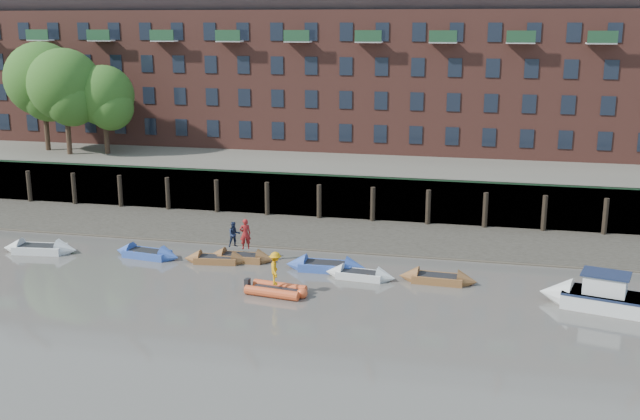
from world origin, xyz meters
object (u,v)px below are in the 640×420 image
(person_rower_a, at_px, (245,234))
(rowboat_6, at_px, (438,279))
(person_rower_b, at_px, (234,234))
(rowboat_4, at_px, (326,266))
(rowboat_3, at_px, (241,258))
(rib_tender, at_px, (278,290))
(rowboat_1, at_px, (147,254))
(motor_launch, at_px, (592,295))
(person_rib_crew, at_px, (275,268))
(rowboat_2, at_px, (217,259))
(rowboat_0, at_px, (40,249))
(rowboat_5, at_px, (360,275))

(person_rower_a, bearing_deg, rowboat_6, 148.81)
(person_rower_b, bearing_deg, rowboat_4, -39.40)
(rowboat_3, relative_size, rib_tender, 1.25)
(rowboat_1, bearing_deg, rib_tender, -16.84)
(motor_launch, xyz_separation_m, person_rower_b, (-20.38, 3.48, 0.99))
(rowboat_4, relative_size, person_rib_crew, 2.69)
(person_rower_b, bearing_deg, rowboat_1, 155.57)
(rib_tender, bearing_deg, person_rib_crew, 165.45)
(rowboat_2, relative_size, motor_launch, 0.66)
(rowboat_2, height_order, rowboat_4, rowboat_4)
(motor_launch, distance_m, person_rower_b, 20.70)
(rowboat_4, distance_m, person_rib_crew, 4.93)
(rowboat_3, xyz_separation_m, motor_launch, (19.93, -3.32, 0.41))
(rowboat_3, distance_m, person_rower_a, 1.59)
(person_rower_a, bearing_deg, person_rib_crew, 98.53)
(rowboat_0, bearing_deg, rib_tender, -19.49)
(rowboat_0, relative_size, rowboat_5, 1.19)
(rowboat_6, bearing_deg, rowboat_1, -179.64)
(rowboat_2, relative_size, person_rower_b, 2.62)
(rowboat_4, height_order, rowboat_6, rowboat_4)
(rowboat_2, distance_m, person_rower_b, 1.85)
(rowboat_1, distance_m, rowboat_3, 5.95)
(motor_launch, relative_size, person_rower_b, 3.97)
(rib_tender, bearing_deg, rowboat_3, 135.12)
(rowboat_2, height_order, motor_launch, motor_launch)
(rowboat_1, bearing_deg, rowboat_2, 7.26)
(rowboat_3, xyz_separation_m, rowboat_4, (5.45, -0.60, 0.03))
(motor_launch, relative_size, person_rower_a, 3.34)
(rowboat_2, relative_size, rowboat_4, 0.85)
(rib_tender, bearing_deg, rowboat_4, 78.27)
(person_rower_a, distance_m, person_rib_crew, 5.96)
(rowboat_0, bearing_deg, person_rib_crew, -19.40)
(rowboat_2, bearing_deg, person_rib_crew, -47.49)
(rowboat_0, height_order, rowboat_3, rowboat_0)
(rowboat_2, relative_size, rowboat_6, 0.93)
(rowboat_1, relative_size, rib_tender, 1.34)
(rowboat_2, xyz_separation_m, person_rower_a, (1.68, 0.56, 1.56))
(rowboat_2, xyz_separation_m, rib_tender, (5.14, -4.45, 0.04))
(person_rower_b, bearing_deg, rowboat_3, -51.45)
(rowboat_4, relative_size, motor_launch, 0.77)
(rowboat_5, height_order, person_rower_b, person_rower_b)
(motor_launch, bearing_deg, rowboat_1, 8.27)
(rowboat_4, bearing_deg, rowboat_6, -7.29)
(rowboat_3, relative_size, rowboat_6, 0.97)
(person_rib_crew, bearing_deg, rowboat_6, -81.46)
(rowboat_0, height_order, rowboat_4, rowboat_0)
(rowboat_5, relative_size, rowboat_6, 0.95)
(rowboat_2, xyz_separation_m, rowboat_3, (1.34, 0.64, 0.01))
(rowboat_4, xyz_separation_m, rib_tender, (-1.64, -4.49, 0.00))
(person_rib_crew, bearing_deg, rib_tender, -128.44)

